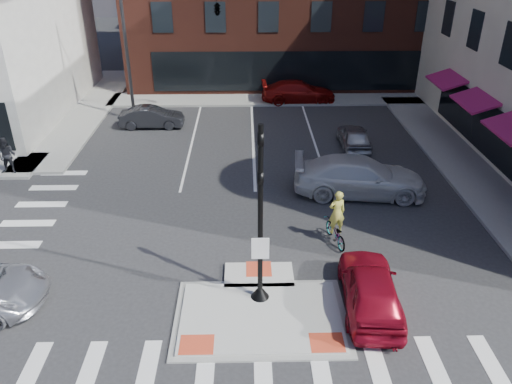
{
  "coord_description": "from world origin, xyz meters",
  "views": [
    {
      "loc": [
        -0.41,
        -12.45,
        10.81
      ],
      "look_at": [
        -0.05,
        4.2,
        2.0
      ],
      "focal_mm": 35.0,
      "sensor_mm": 36.0,
      "label": 1
    }
  ],
  "objects_px": {
    "bg_car_red": "(298,92)",
    "cyclist": "(336,226)",
    "red_sedan": "(371,288)",
    "bg_car_silver": "(354,137)",
    "white_pickup": "(360,177)",
    "pedestrian_a": "(7,156)",
    "bg_car_dark": "(152,117)"
  },
  "relations": [
    {
      "from": "bg_car_dark",
      "to": "white_pickup",
      "type": "bearing_deg",
      "value": -130.19
    },
    {
      "from": "red_sedan",
      "to": "white_pickup",
      "type": "xyz_separation_m",
      "value": [
        1.24,
        7.75,
        0.13
      ]
    },
    {
      "from": "bg_car_red",
      "to": "cyclist",
      "type": "bearing_deg",
      "value": 177.68
    },
    {
      "from": "bg_car_dark",
      "to": "bg_car_silver",
      "type": "distance_m",
      "value": 12.24
    },
    {
      "from": "red_sedan",
      "to": "cyclist",
      "type": "relative_size",
      "value": 1.93
    },
    {
      "from": "bg_car_silver",
      "to": "pedestrian_a",
      "type": "xyz_separation_m",
      "value": [
        -17.61,
        -3.16,
        0.41
      ]
    },
    {
      "from": "red_sedan",
      "to": "bg_car_red",
      "type": "relative_size",
      "value": 0.84
    },
    {
      "from": "white_pickup",
      "to": "bg_car_dark",
      "type": "distance_m",
      "value": 14.09
    },
    {
      "from": "bg_car_silver",
      "to": "bg_car_red",
      "type": "bearing_deg",
      "value": -73.05
    },
    {
      "from": "bg_car_dark",
      "to": "cyclist",
      "type": "bearing_deg",
      "value": -145.6
    },
    {
      "from": "red_sedan",
      "to": "bg_car_silver",
      "type": "height_order",
      "value": "red_sedan"
    },
    {
      "from": "bg_car_silver",
      "to": "bg_car_red",
      "type": "height_order",
      "value": "bg_car_red"
    },
    {
      "from": "bg_car_silver",
      "to": "bg_car_red",
      "type": "relative_size",
      "value": 0.75
    },
    {
      "from": "white_pickup",
      "to": "pedestrian_a",
      "type": "height_order",
      "value": "pedestrian_a"
    },
    {
      "from": "bg_car_dark",
      "to": "red_sedan",
      "type": "bearing_deg",
      "value": -150.8
    },
    {
      "from": "bg_car_red",
      "to": "red_sedan",
      "type": "bearing_deg",
      "value": 179.17
    },
    {
      "from": "white_pickup",
      "to": "bg_car_silver",
      "type": "bearing_deg",
      "value": -3.48
    },
    {
      "from": "white_pickup",
      "to": "bg_car_dark",
      "type": "relative_size",
      "value": 1.54
    },
    {
      "from": "red_sedan",
      "to": "cyclist",
      "type": "bearing_deg",
      "value": -77.93
    },
    {
      "from": "bg_car_silver",
      "to": "cyclist",
      "type": "xyz_separation_m",
      "value": [
        -2.57,
        -9.43,
        0.1
      ]
    },
    {
      "from": "bg_car_red",
      "to": "cyclist",
      "type": "xyz_separation_m",
      "value": [
        -0.28,
        -17.77,
        0.01
      ]
    },
    {
      "from": "white_pickup",
      "to": "pedestrian_a",
      "type": "bearing_deg",
      "value": 87.53
    },
    {
      "from": "bg_car_dark",
      "to": "pedestrian_a",
      "type": "bearing_deg",
      "value": 137.76
    },
    {
      "from": "cyclist",
      "to": "pedestrian_a",
      "type": "distance_m",
      "value": 16.3
    },
    {
      "from": "red_sedan",
      "to": "white_pickup",
      "type": "bearing_deg",
      "value": -94.68
    },
    {
      "from": "pedestrian_a",
      "to": "red_sedan",
      "type": "bearing_deg",
      "value": -32.57
    },
    {
      "from": "bg_car_dark",
      "to": "bg_car_red",
      "type": "height_order",
      "value": "bg_car_red"
    },
    {
      "from": "cyclist",
      "to": "white_pickup",
      "type": "bearing_deg",
      "value": -126.94
    },
    {
      "from": "bg_car_silver",
      "to": "pedestrian_a",
      "type": "distance_m",
      "value": 17.89
    },
    {
      "from": "bg_car_red",
      "to": "cyclist",
      "type": "height_order",
      "value": "cyclist"
    },
    {
      "from": "bg_car_red",
      "to": "bg_car_silver",
      "type": "bearing_deg",
      "value": -166.06
    },
    {
      "from": "white_pickup",
      "to": "cyclist",
      "type": "xyz_separation_m",
      "value": [
        -1.74,
        -4.02,
        -0.11
      ]
    }
  ]
}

